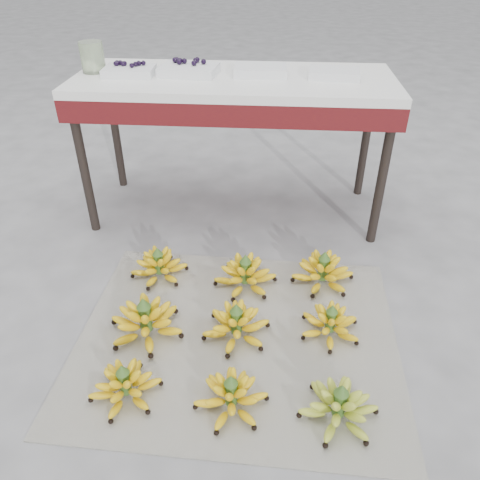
# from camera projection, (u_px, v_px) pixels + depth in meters

# --- Properties ---
(ground) EXTENTS (60.00, 60.00, 0.00)m
(ground) POSITION_uv_depth(u_px,v_px,m) (215.00, 339.00, 1.86)
(ground) COLOR slate
(ground) RESTS_ON ground
(newspaper_mat) EXTENTS (1.28, 1.09, 0.01)m
(newspaper_mat) POSITION_uv_depth(u_px,v_px,m) (237.00, 337.00, 1.86)
(newspaper_mat) COLOR silver
(newspaper_mat) RESTS_ON ground
(bunch_front_left) EXTENTS (0.26, 0.26, 0.15)m
(bunch_front_left) POSITION_uv_depth(u_px,v_px,m) (125.00, 385.00, 1.60)
(bunch_front_left) COLOR #EFD201
(bunch_front_left) RESTS_ON newspaper_mat
(bunch_front_center) EXTENTS (0.28, 0.28, 0.15)m
(bunch_front_center) POSITION_uv_depth(u_px,v_px,m) (231.00, 396.00, 1.56)
(bunch_front_center) COLOR #EFD201
(bunch_front_center) RESTS_ON newspaper_mat
(bunch_front_right) EXTENTS (0.30, 0.30, 0.16)m
(bunch_front_right) POSITION_uv_depth(u_px,v_px,m) (339.00, 406.00, 1.52)
(bunch_front_right) COLOR #88AC2B
(bunch_front_right) RESTS_ON newspaper_mat
(bunch_mid_left) EXTENTS (0.38, 0.38, 0.18)m
(bunch_mid_left) POSITION_uv_depth(u_px,v_px,m) (146.00, 321.00, 1.84)
(bunch_mid_left) COLOR #EFD201
(bunch_mid_left) RESTS_ON newspaper_mat
(bunch_mid_center) EXTENTS (0.33, 0.33, 0.16)m
(bunch_mid_center) POSITION_uv_depth(u_px,v_px,m) (236.00, 325.00, 1.83)
(bunch_mid_center) COLOR #EFD201
(bunch_mid_center) RESTS_ON newspaper_mat
(bunch_mid_right) EXTENTS (0.25, 0.25, 0.15)m
(bunch_mid_right) POSITION_uv_depth(u_px,v_px,m) (330.00, 324.00, 1.85)
(bunch_mid_right) COLOR #EFD201
(bunch_mid_right) RESTS_ON newspaper_mat
(bunch_back_left) EXTENTS (0.28, 0.28, 0.16)m
(bunch_back_left) POSITION_uv_depth(u_px,v_px,m) (159.00, 266.00, 2.15)
(bunch_back_left) COLOR #EFD201
(bunch_back_left) RESTS_ON newspaper_mat
(bunch_back_center) EXTENTS (0.34, 0.34, 0.17)m
(bunch_back_center) POSITION_uv_depth(u_px,v_px,m) (245.00, 275.00, 2.09)
(bunch_back_center) COLOR #EFD201
(bunch_back_center) RESTS_ON newspaper_mat
(bunch_back_right) EXTENTS (0.35, 0.35, 0.17)m
(bunch_back_right) POSITION_uv_depth(u_px,v_px,m) (323.00, 272.00, 2.11)
(bunch_back_right) COLOR #EFD201
(bunch_back_right) RESTS_ON newspaper_mat
(vendor_table) EXTENTS (1.57, 0.63, 0.75)m
(vendor_table) POSITION_uv_depth(u_px,v_px,m) (234.00, 94.00, 2.33)
(vendor_table) COLOR black
(vendor_table) RESTS_ON ground
(tray_far_left) EXTENTS (0.25, 0.18, 0.06)m
(tray_far_left) POSITION_uv_depth(u_px,v_px,m) (129.00, 70.00, 2.28)
(tray_far_left) COLOR silver
(tray_far_left) RESTS_ON vendor_table
(tray_left) EXTENTS (0.29, 0.23, 0.07)m
(tray_left) POSITION_uv_depth(u_px,v_px,m) (189.00, 69.00, 2.29)
(tray_left) COLOR silver
(tray_left) RESTS_ON vendor_table
(tray_right) EXTENTS (0.26, 0.19, 0.04)m
(tray_right) POSITION_uv_depth(u_px,v_px,m) (261.00, 70.00, 2.29)
(tray_right) COLOR silver
(tray_right) RESTS_ON vendor_table
(tray_far_right) EXTENTS (0.25, 0.19, 0.04)m
(tray_far_right) POSITION_uv_depth(u_px,v_px,m) (334.00, 73.00, 2.25)
(tray_far_right) COLOR silver
(tray_far_right) RESTS_ON vendor_table
(glass_jar) EXTENTS (0.14, 0.14, 0.14)m
(glass_jar) POSITION_uv_depth(u_px,v_px,m) (92.00, 57.00, 2.30)
(glass_jar) COLOR beige
(glass_jar) RESTS_ON vendor_table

